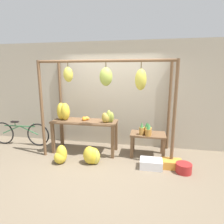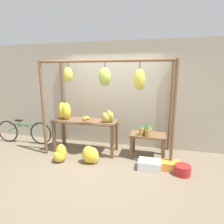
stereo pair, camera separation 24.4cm
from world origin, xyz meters
The scene contains 15 objects.
ground_plane centered at (0.00, 0.00, 0.00)m, with size 20.00×20.00×0.00m, color #756651.
shop_wall_back centered at (0.00, 1.39, 1.40)m, with size 8.00×0.08×2.80m.
stall_awning centered at (0.07, 0.50, 1.64)m, with size 3.06×1.15×2.27m.
display_table_main centered at (-0.59, 0.70, 0.68)m, with size 1.62×0.59×0.82m.
display_table_side centered at (0.98, 0.75, 0.44)m, with size 0.83×0.50×0.57m.
banana_pile_on_table centered at (-1.14, 0.69, 1.04)m, with size 0.41×0.33×0.43m.
orange_pile centered at (-0.58, 0.73, 0.86)m, with size 0.17×0.17×0.10m.
pineapple_cluster centered at (0.95, 0.66, 0.69)m, with size 0.29×0.28×0.31m.
banana_pile_ground_left centered at (-0.93, 0.02, 0.17)m, with size 0.38×0.42×0.41m.
banana_pile_ground_right centered at (-0.22, 0.11, 0.18)m, with size 0.46×0.41×0.40m.
fruit_crate_white centered at (1.06, 0.15, 0.10)m, with size 0.47×0.32×0.19m.
blue_bucket centered at (1.72, 0.08, 0.10)m, with size 0.32×0.32×0.20m.
parked_bicycle centered at (-2.52, 0.80, 0.34)m, with size 1.69×0.14×0.69m.
papaya_pile centered at (0.02, 0.65, 0.95)m, with size 0.33×0.25×0.30m.
fruit_crate_purple centered at (1.50, 0.24, 0.09)m, with size 0.42×0.28×0.17m.
Camera 1 is at (0.94, -3.61, 2.00)m, focal length 30.00 mm.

